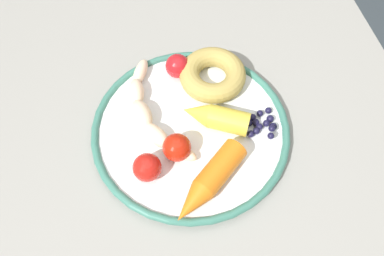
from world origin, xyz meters
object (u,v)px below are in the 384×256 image
Objects in this scene: carrot_yellow at (215,117)px; dining_table at (197,190)px; blueberry_pile at (261,123)px; tomato_far at (147,167)px; carrot_orange at (209,182)px; tomato_near at (177,66)px; plate at (192,129)px; banana at (148,113)px; donut at (213,75)px; tomato_mid at (177,147)px.

dining_table is at bearing 144.45° from carrot_yellow.
tomato_far is at bearing 104.00° from blueberry_pile.
blueberry_pile is (-0.02, -0.07, -0.01)m from carrot_yellow.
tomato_far is (-0.01, 0.07, 0.15)m from dining_table.
carrot_orange is 0.21m from tomato_near.
carrot_yellow is at bearing -88.47° from plate.
banana is 0.10m from tomato_near.
donut is (0.18, -0.05, -0.00)m from carrot_orange.
tomato_far is at bearing 119.10° from carrot_yellow.
carrot_orange is 3.08× the size of tomato_far.
carrot_yellow is at bearing -58.74° from tomato_mid.
banana is 5.02× the size of tomato_mid.
donut is 2.71× the size of tomato_near.
donut is (0.14, -0.05, 0.15)m from dining_table.
carrot_yellow is at bearing -18.24° from carrot_orange.
blueberry_pile is at bearing -80.42° from tomato_mid.
plate is 2.85× the size of carrot_yellow.
banana is at bearing -8.48° from tomato_far.
tomato_near is at bearing 1.63° from plate.
tomato_mid is at bearing 142.48° from plate.
tomato_far reaches higher than donut.
dining_table is at bearing 177.62° from plate.
tomato_near is at bearing 64.17° from donut.
tomato_near reaches higher than banana.
blueberry_pile is (0.04, -0.11, 0.14)m from dining_table.
tomato_mid is (0.01, 0.03, 0.15)m from dining_table.
blueberry_pile is 0.17m from tomato_near.
dining_table is 15.71× the size of blueberry_pile.
banana is at bearing 61.78° from plate.
tomato_mid reaches higher than banana.
tomato_near is (0.08, -0.06, 0.01)m from banana.
donut reaches higher than blueberry_pile.
tomato_mid is (-0.04, 0.03, 0.02)m from plate.
tomato_mid reaches higher than tomato_near.
tomato_near is at bearing -10.42° from tomato_mid.
carrot_yellow reaches higher than banana.
banana is 1.96× the size of carrot_yellow.
tomato_near reaches higher than plate.
donut reaches higher than dining_table.
banana is 5.25× the size of tomato_near.
donut is (0.05, -0.11, 0.00)m from banana.
tomato_near is (0.11, 0.00, 0.02)m from plate.
carrot_orange is 0.19m from donut.
tomato_mid reaches higher than blueberry_pile.
donut is 2.59× the size of tomato_mid.
donut is 0.06m from tomato_near.
tomato_mid is at bearing 29.14° from carrot_orange.
donut is 2.64× the size of tomato_far.
carrot_yellow is at bearing -60.90° from tomato_far.
blueberry_pile is at bearing -50.73° from carrot_orange.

